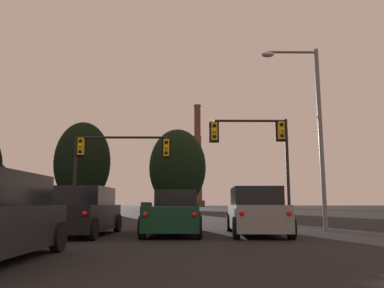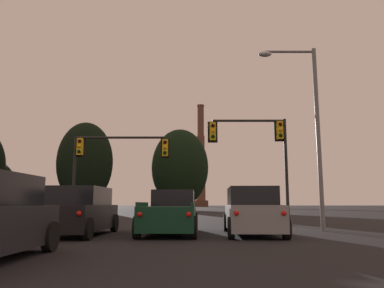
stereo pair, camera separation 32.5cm
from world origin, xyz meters
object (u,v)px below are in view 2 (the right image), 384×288
at_px(suv_left_lane_front, 79,212).
at_px(smokestack, 200,166).
at_px(pickup_truck_center_lane_front, 170,214).
at_px(traffic_light_overhead_left, 107,156).
at_px(traffic_light_overhead_right, 259,144).
at_px(street_lamp, 308,117).
at_px(suv_right_lane_front, 251,212).

xyz_separation_m(suv_left_lane_front, smokestack, (8.23, 147.73, 16.78)).
distance_m(pickup_truck_center_lane_front, traffic_light_overhead_left, 8.77).
xyz_separation_m(traffic_light_overhead_left, smokestack, (9.00, 139.85, 13.57)).
xyz_separation_m(traffic_light_overhead_left, traffic_light_overhead_right, (9.07, -1.39, 0.52)).
bearing_deg(street_lamp, traffic_light_overhead_right, 110.79).
height_order(traffic_light_overhead_left, street_lamp, street_lamp).
xyz_separation_m(traffic_light_overhead_right, smokestack, (-0.06, 141.24, 13.05)).
bearing_deg(street_lamp, traffic_light_overhead_left, 152.62).
xyz_separation_m(pickup_truck_center_lane_front, smokestack, (4.73, 146.76, 16.87)).
xyz_separation_m(pickup_truck_center_lane_front, street_lamp, (6.35, 1.40, 4.44)).
relative_size(suv_right_lane_front, traffic_light_overhead_left, 0.83).
distance_m(traffic_light_overhead_right, smokestack, 141.85).
bearing_deg(suv_left_lane_front, traffic_light_overhead_left, 97.12).
distance_m(traffic_light_overhead_right, street_lamp, 4.45).
relative_size(pickup_truck_center_lane_front, street_lamp, 0.64).
relative_size(suv_left_lane_front, traffic_light_overhead_right, 0.81).
relative_size(traffic_light_overhead_left, smokestack, 0.13).
relative_size(pickup_truck_center_lane_front, traffic_light_overhead_left, 0.92).
bearing_deg(traffic_light_overhead_right, suv_left_lane_front, -141.99).
relative_size(traffic_light_overhead_left, street_lamp, 0.70).
bearing_deg(traffic_light_overhead_right, smokestack, 90.03).
height_order(suv_right_lane_front, traffic_light_overhead_left, traffic_light_overhead_left).
height_order(pickup_truck_center_lane_front, suv_right_lane_front, suv_right_lane_front).
distance_m(suv_left_lane_front, street_lamp, 11.03).
bearing_deg(suv_right_lane_front, traffic_light_overhead_right, 78.71).
relative_size(street_lamp, smokestack, 0.19).
bearing_deg(traffic_light_overhead_right, street_lamp, -69.21).
bearing_deg(traffic_light_overhead_left, suv_right_lane_front, -45.30).
bearing_deg(suv_right_lane_front, pickup_truck_center_lane_front, 170.62).
bearing_deg(suv_left_lane_front, smokestack, 88.32).
relative_size(suv_left_lane_front, pickup_truck_center_lane_front, 0.89).
height_order(suv_left_lane_front, suv_right_lane_front, same).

